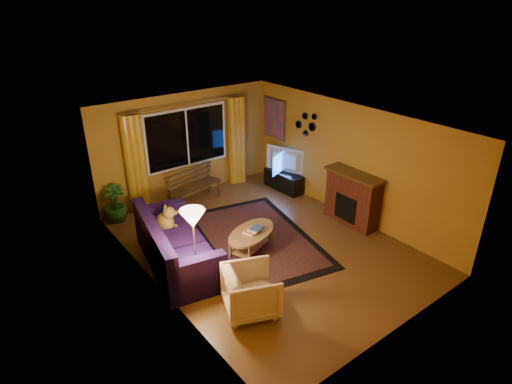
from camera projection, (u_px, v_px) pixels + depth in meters
floor at (265, 245)px, 8.48m from camera, size 4.50×6.00×0.02m
ceiling at (267, 122)px, 7.39m from camera, size 4.50×6.00×0.02m
wall_back at (186, 145)px, 10.09m from camera, size 4.50×0.02×2.50m
wall_left at (153, 225)px, 6.69m from camera, size 0.02×6.00×2.50m
wall_right at (348, 161)px, 9.17m from camera, size 0.02×6.00×2.50m
window at (187, 138)px, 9.96m from camera, size 2.00×0.02×1.30m
curtain_rod at (186, 104)px, 9.59m from camera, size 3.20×0.03×0.03m
curtain_left at (135, 165)px, 9.32m from camera, size 0.36×0.36×2.24m
curtain_right at (236, 141)px, 10.80m from camera, size 0.36×0.36×2.24m
bench at (196, 195)px, 10.03m from camera, size 1.43×0.70×0.41m
potted_plant at (115, 204)px, 9.19m from camera, size 0.49×0.49×0.83m
sofa at (177, 242)px, 7.69m from camera, size 1.41×2.47×0.94m
dog at (165, 219)px, 8.00m from camera, size 0.43×0.49×0.45m
armchair at (251, 289)px, 6.58m from camera, size 1.00×1.02×0.82m
floor_lamp at (195, 252)px, 6.85m from camera, size 0.30×0.30×1.54m
rug at (256, 239)px, 8.67m from camera, size 2.70×3.61×0.02m
coffee_table at (251, 242)px, 8.17m from camera, size 1.55×1.55×0.44m
tv_console at (284, 181)px, 10.74m from camera, size 0.41×1.11×0.46m
television at (284, 161)px, 10.51m from camera, size 0.54×1.05×0.62m
fireplace at (353, 199)px, 9.07m from camera, size 0.40×1.20×1.10m
mirror_cluster at (306, 123)px, 9.84m from camera, size 0.06×0.60×0.56m
painting at (274, 118)px, 10.74m from camera, size 0.04×0.76×0.96m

